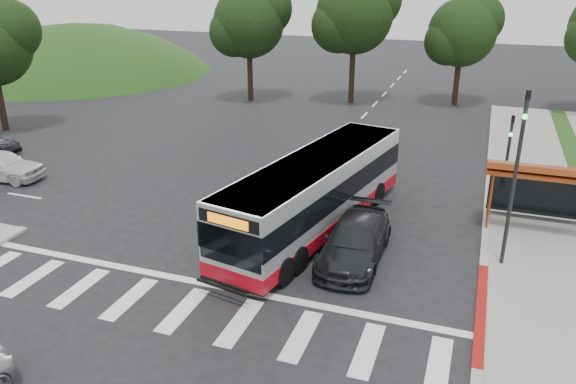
% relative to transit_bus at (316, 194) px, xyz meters
% --- Properties ---
extents(ground, '(140.00, 140.00, 0.00)m').
position_rel_transit_bus_xyz_m(ground, '(-2.22, -2.24, -1.54)').
color(ground, black).
rests_on(ground, ground).
extents(sidewalk_east, '(4.00, 40.00, 0.12)m').
position_rel_transit_bus_xyz_m(sidewalk_east, '(8.78, 5.76, -1.48)').
color(sidewalk_east, gray).
rests_on(sidewalk_east, ground).
extents(curb_east, '(0.30, 40.00, 0.15)m').
position_rel_transit_bus_xyz_m(curb_east, '(6.78, 5.76, -1.46)').
color(curb_east, '#9E9991').
rests_on(curb_east, ground).
extents(curb_east_red, '(0.32, 6.00, 0.15)m').
position_rel_transit_bus_xyz_m(curb_east_red, '(6.78, -4.24, -1.46)').
color(curb_east_red, maroon).
rests_on(curb_east_red, ground).
extents(hillside_nw, '(44.00, 44.00, 10.00)m').
position_rel_transit_bus_xyz_m(hillside_nw, '(-34.22, 27.76, -1.54)').
color(hillside_nw, '#1C3D13').
rests_on(hillside_nw, ground).
extents(crosswalk_ladder, '(18.00, 2.60, 0.01)m').
position_rel_transit_bus_xyz_m(crosswalk_ladder, '(-2.22, -7.24, -1.53)').
color(crosswalk_ladder, silver).
rests_on(crosswalk_ladder, ground).
extents(bus_shelter, '(4.20, 1.60, 2.86)m').
position_rel_transit_bus_xyz_m(bus_shelter, '(8.58, 2.86, 0.81)').
color(bus_shelter, '#953C18').
rests_on(bus_shelter, sidewalk_east).
extents(traffic_signal_ne_tall, '(0.18, 0.37, 6.50)m').
position_rel_transit_bus_xyz_m(traffic_signal_ne_tall, '(7.38, -0.75, 2.34)').
color(traffic_signal_ne_tall, black).
rests_on(traffic_signal_ne_tall, ground).
extents(traffic_signal_ne_short, '(0.18, 0.37, 4.00)m').
position_rel_transit_bus_xyz_m(traffic_signal_ne_short, '(7.38, 6.25, 0.94)').
color(traffic_signal_ne_short, black).
rests_on(traffic_signal_ne_short, ground).
extents(tree_north_a, '(6.60, 6.15, 10.17)m').
position_rel_transit_bus_xyz_m(tree_north_a, '(-4.13, 23.83, 5.39)').
color(tree_north_a, black).
rests_on(tree_north_a, ground).
extents(tree_north_b, '(5.72, 5.33, 8.43)m').
position_rel_transit_bus_xyz_m(tree_north_b, '(3.85, 25.82, 4.13)').
color(tree_north_b, black).
rests_on(tree_north_b, ground).
extents(tree_north_c, '(6.16, 5.74, 9.30)m').
position_rel_transit_bus_xyz_m(tree_north_c, '(-12.14, 21.82, 4.76)').
color(tree_north_c, black).
rests_on(tree_north_c, ground).
extents(transit_bus, '(4.85, 12.17, 3.07)m').
position_rel_transit_bus_xyz_m(transit_bus, '(0.00, 0.00, 0.00)').
color(transit_bus, '#B7BABC').
rests_on(transit_bus, ground).
extents(pedestrian, '(0.72, 0.54, 1.81)m').
position_rel_transit_bus_xyz_m(pedestrian, '(-2.05, -4.74, -0.63)').
color(pedestrian, white).
rests_on(pedestrian, ground).
extents(dark_sedan, '(2.17, 5.27, 1.52)m').
position_rel_transit_bus_xyz_m(dark_sedan, '(2.17, -2.06, -0.77)').
color(dark_sedan, black).
rests_on(dark_sedan, ground).
extents(west_car_white, '(4.64, 2.20, 1.53)m').
position_rel_transit_bus_xyz_m(west_car_white, '(-17.01, 0.25, -0.77)').
color(west_car_white, silver).
rests_on(west_car_white, ground).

